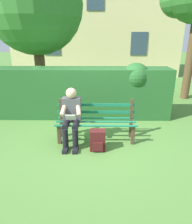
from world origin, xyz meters
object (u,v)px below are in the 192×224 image
park_bench (96,121)px  tree (31,8)px  person_seated (71,115)px  backpack (98,140)px

park_bench → tree: tree is taller
park_bench → person_seated: bearing=18.3°
backpack → park_bench: bearing=-85.5°
person_seated → tree: tree is taller
park_bench → tree: size_ratio=0.37×
park_bench → backpack: size_ratio=4.03×
park_bench → backpack: 0.52m
tree → backpack: size_ratio=10.76×
park_bench → person_seated: size_ratio=1.46×
person_seated → backpack: person_seated is taller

